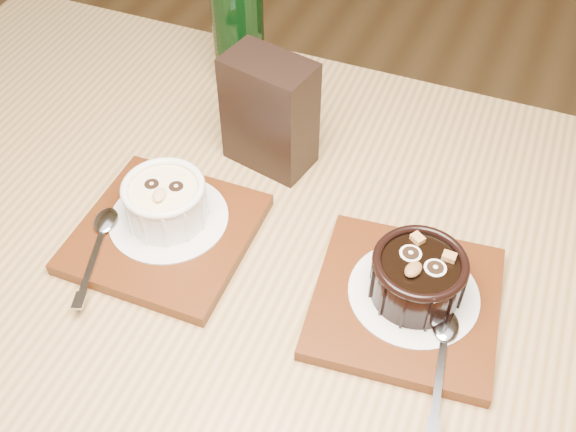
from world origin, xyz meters
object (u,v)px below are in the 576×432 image
(ramekin_white, at_px, (165,200))
(green_bottle, at_px, (238,17))
(tray_left, at_px, (166,233))
(ramekin_dark, at_px, (418,275))
(table, at_px, (266,332))
(tray_right, at_px, (405,302))
(condiment_stand, at_px, (270,113))

(ramekin_white, relative_size, green_bottle, 0.35)
(tray_left, height_order, ramekin_dark, ramekin_dark)
(table, distance_m, tray_right, 0.17)
(green_bottle, bearing_deg, tray_left, -79.73)
(tray_left, relative_size, green_bottle, 0.72)
(table, bearing_deg, ramekin_white, 167.63)
(ramekin_white, bearing_deg, condiment_stand, 53.74)
(tray_left, xyz_separation_m, condiment_stand, (0.05, 0.16, 0.06))
(table, xyz_separation_m, tray_left, (-0.12, 0.01, 0.10))
(ramekin_white, bearing_deg, tray_right, -15.44)
(condiment_stand, height_order, green_bottle, green_bottle)
(condiment_stand, relative_size, green_bottle, 0.56)
(ramekin_white, bearing_deg, tray_left, -94.03)
(ramekin_white, xyz_separation_m, green_bottle, (-0.05, 0.28, 0.05))
(table, distance_m, tray_left, 0.16)
(ramekin_white, xyz_separation_m, tray_right, (0.27, 0.00, -0.04))
(tray_left, bearing_deg, table, -6.19)
(tray_right, bearing_deg, green_bottle, 139.52)
(tray_right, distance_m, condiment_stand, 0.27)
(ramekin_dark, bearing_deg, ramekin_white, -161.64)
(ramekin_white, distance_m, green_bottle, 0.28)
(table, height_order, tray_left, tray_left)
(ramekin_white, bearing_deg, ramekin_dark, -13.93)
(ramekin_white, relative_size, condiment_stand, 0.63)
(table, distance_m, ramekin_white, 0.19)
(table, relative_size, green_bottle, 4.89)
(table, xyz_separation_m, ramekin_dark, (0.15, 0.04, 0.14))
(condiment_stand, xyz_separation_m, green_bottle, (-0.10, 0.13, 0.03))
(tray_left, xyz_separation_m, tray_right, (0.27, 0.02, 0.00))
(tray_left, height_order, tray_right, same)
(tray_left, bearing_deg, condiment_stand, 72.65)
(ramekin_white, bearing_deg, table, -28.62)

